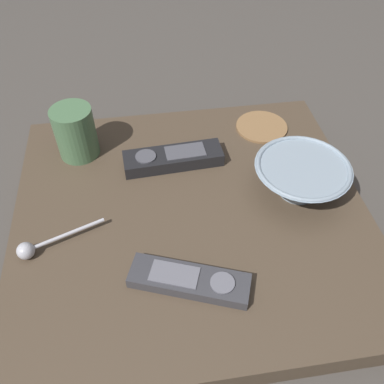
{
  "coord_description": "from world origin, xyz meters",
  "views": [
    {
      "loc": [
        0.07,
        0.45,
        0.58
      ],
      "look_at": [
        -0.0,
        -0.02,
        0.06
      ],
      "focal_mm": 38.23,
      "sensor_mm": 36.0,
      "label": 1
    }
  ],
  "objects_px": {
    "cereal_bowl": "(301,177)",
    "drink_coaster": "(262,127)",
    "coffee_mug": "(75,132)",
    "tv_remote_near": "(190,280)",
    "teaspoon": "(33,248)",
    "tv_remote_far": "(173,158)"
  },
  "relations": [
    {
      "from": "coffee_mug",
      "to": "drink_coaster",
      "type": "relative_size",
      "value": 0.94
    },
    {
      "from": "coffee_mug",
      "to": "tv_remote_near",
      "type": "distance_m",
      "value": 0.37
    },
    {
      "from": "cereal_bowl",
      "to": "tv_remote_far",
      "type": "xyz_separation_m",
      "value": [
        0.21,
        -0.1,
        -0.02
      ]
    },
    {
      "from": "tv_remote_far",
      "to": "drink_coaster",
      "type": "relative_size",
      "value": 1.77
    },
    {
      "from": "tv_remote_near",
      "to": "tv_remote_far",
      "type": "relative_size",
      "value": 0.97
    },
    {
      "from": "teaspoon",
      "to": "coffee_mug",
      "type": "bearing_deg",
      "value": -104.77
    },
    {
      "from": "coffee_mug",
      "to": "drink_coaster",
      "type": "bearing_deg",
      "value": -176.34
    },
    {
      "from": "coffee_mug",
      "to": "drink_coaster",
      "type": "distance_m",
      "value": 0.38
    },
    {
      "from": "tv_remote_near",
      "to": "drink_coaster",
      "type": "xyz_separation_m",
      "value": [
        -0.2,
        -0.35,
        -0.01
      ]
    },
    {
      "from": "drink_coaster",
      "to": "coffee_mug",
      "type": "bearing_deg",
      "value": 3.66
    },
    {
      "from": "cereal_bowl",
      "to": "drink_coaster",
      "type": "distance_m",
      "value": 0.19
    },
    {
      "from": "coffee_mug",
      "to": "teaspoon",
      "type": "relative_size",
      "value": 0.75
    },
    {
      "from": "cereal_bowl",
      "to": "coffee_mug",
      "type": "xyz_separation_m",
      "value": [
        0.39,
        -0.16,
        0.01
      ]
    },
    {
      "from": "coffee_mug",
      "to": "teaspoon",
      "type": "bearing_deg",
      "value": 75.23
    },
    {
      "from": "tv_remote_near",
      "to": "teaspoon",
      "type": "bearing_deg",
      "value": -21.38
    },
    {
      "from": "drink_coaster",
      "to": "tv_remote_near",
      "type": "bearing_deg",
      "value": 59.56
    },
    {
      "from": "coffee_mug",
      "to": "tv_remote_far",
      "type": "relative_size",
      "value": 0.53
    },
    {
      "from": "cereal_bowl",
      "to": "coffee_mug",
      "type": "relative_size",
      "value": 1.64
    },
    {
      "from": "tv_remote_near",
      "to": "tv_remote_far",
      "type": "bearing_deg",
      "value": -91.48
    },
    {
      "from": "teaspoon",
      "to": "tv_remote_far",
      "type": "distance_m",
      "value": 0.29
    },
    {
      "from": "tv_remote_near",
      "to": "drink_coaster",
      "type": "distance_m",
      "value": 0.4
    },
    {
      "from": "cereal_bowl",
      "to": "drink_coaster",
      "type": "relative_size",
      "value": 1.54
    }
  ]
}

